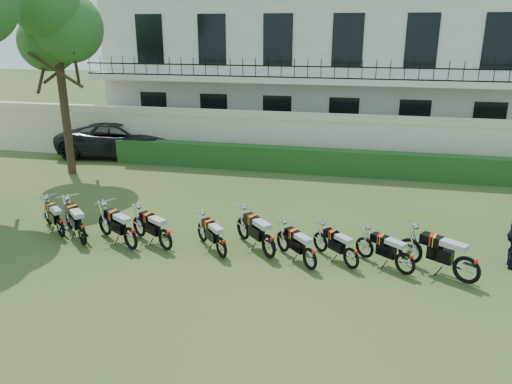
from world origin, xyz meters
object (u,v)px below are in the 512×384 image
Objects in this scene: motorcycle_2 at (130,233)px; motorcycle_7 at (351,253)px; motorcycle_5 at (269,241)px; suv at (122,139)px; motorcycle_1 at (82,229)px; motorcycle_8 at (406,258)px; tree_west_near at (55,20)px; motorcycle_6 at (310,254)px; motorcycle_9 at (468,263)px; motorcycle_0 at (60,223)px; motorcycle_4 at (221,243)px; motorcycle_3 at (165,235)px.

motorcycle_2 is 1.35× the size of motorcycle_7.
motorcycle_5 is at bearing 130.46° from motorcycle_7.
motorcycle_1 is at bearing -165.00° from suv.
tree_west_near is at bearing 101.33° from motorcycle_8.
motorcycle_6 is at bearing -139.96° from suv.
motorcycle_5 is 0.85× the size of motorcycle_9.
tree_west_near is 5.64× the size of motorcycle_0.
motorcycle_7 is (7.15, 0.18, -0.07)m from motorcycle_1.
motorcycle_5 is 4.71m from motorcycle_9.
motorcycle_0 is at bearing 134.39° from motorcycle_4.
motorcycle_1 is at bearing 135.79° from motorcycle_7.
motorcycle_5 is at bearing 116.80° from motorcycle_6.
motorcycle_4 is 1.21m from motorcycle_5.
motorcycle_3 is 1.19× the size of motorcycle_6.
motorcycle_4 is 0.93× the size of motorcycle_8.
motorcycle_2 reaches higher than motorcycle_3.
motorcycle_4 is at bearing 122.82° from motorcycle_9.
motorcycle_2 reaches higher than motorcycle_4.
suv reaches higher than motorcycle_3.
motorcycle_6 is at bearing -53.20° from motorcycle_0.
motorcycle_1 reaches higher than motorcycle_2.
tree_west_near reaches higher than motorcycle_8.
motorcycle_9 is (13.95, -6.25, -5.36)m from tree_west_near.
motorcycle_5 is 12.49m from suv.
motorcycle_0 is at bearing 134.01° from motorcycle_6.
motorcycle_3 is 1.27× the size of motorcycle_7.
motorcycle_1 reaches higher than motorcycle_0.
motorcycle_4 is 4.53m from motorcycle_8.
tree_west_near reaches higher than suv.
motorcycle_6 is 0.93× the size of motorcycle_8.
motorcycle_8 is at bearing -133.35° from suv.
motorcycle_9 is at bearing -40.95° from motorcycle_6.
suv reaches higher than motorcycle_5.
motorcycle_6 is at bearing 124.96° from motorcycle_9.
motorcycle_5 is (3.66, 0.31, 0.00)m from motorcycle_2.
motorcycle_1 is 1.11× the size of motorcycle_6.
motorcycle_6 is at bearing -63.27° from motorcycle_5.
suv is (-10.69, 9.19, 0.36)m from motorcycle_7.
motorcycle_0 is 0.82× the size of motorcycle_2.
suv is (-8.61, 9.05, 0.29)m from motorcycle_5.
motorcycle_0 is at bearing 114.61° from motorcycle_2.
motorcycle_9 is 16.28m from suv.
motorcycle_6 is 1.06× the size of motorcycle_7.
suv is (-7.43, 9.30, 0.35)m from motorcycle_4.
suv reaches higher than motorcycle_4.
motorcycle_8 is at bearing -50.87° from motorcycle_0.
motorcycle_3 reaches higher than motorcycle_0.
motorcycle_5 is 1.18m from motorcycle_6.
suv is (-2.67, 9.03, 0.35)m from motorcycle_0.
motorcycle_2 is 0.93m from motorcycle_3.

